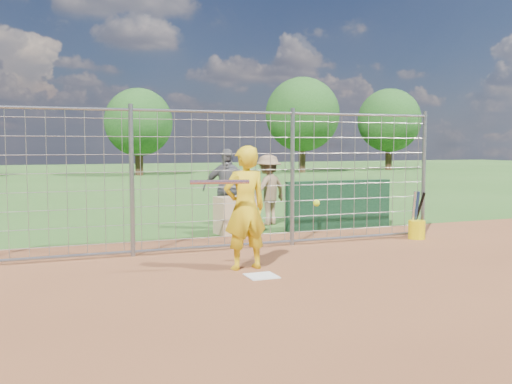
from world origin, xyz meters
name	(u,v)px	position (x,y,z in m)	size (l,w,h in m)	color
ground	(257,274)	(0.00, 0.00, 0.00)	(100.00, 100.00, 0.00)	#2D591E
infield_dirt	(365,337)	(0.00, -3.00, 0.01)	(18.00, 18.00, 0.00)	brown
home_plate	(262,276)	(0.00, -0.20, 0.01)	(0.43, 0.43, 0.02)	silver
dugout_wall	(339,205)	(3.40, 3.60, 0.55)	(2.60, 0.20, 1.10)	#11381E
batter	(245,208)	(-0.05, 0.36, 0.95)	(0.69, 0.45, 1.90)	gold
bystander_b	(226,189)	(1.00, 4.47, 0.91)	(1.07, 0.45, 1.83)	#57575C
bystander_c	(268,190)	(2.15, 4.77, 0.84)	(1.08, 0.62, 1.68)	#856748
equipment_bin	(235,215)	(0.96, 3.75, 0.40)	(0.80, 0.55, 0.80)	tan
equipment_in_play	(244,187)	(-0.16, 0.08, 1.29)	(2.05, 0.23, 0.45)	silver
bucket_with_bats	(417,227)	(4.17, 1.76, 0.25)	(0.34, 0.39, 0.98)	yellow
backstop_fence	(216,181)	(0.00, 2.00, 1.26)	(9.08, 0.08, 2.60)	gray
tree_line	(140,116)	(3.13, 28.13, 3.71)	(44.66, 6.72, 6.48)	#3F2B19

